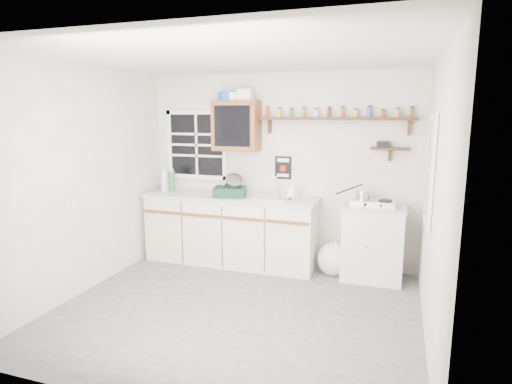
% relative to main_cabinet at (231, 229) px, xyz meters
% --- Properties ---
extents(room, '(3.64, 3.24, 2.54)m').
position_rel_main_cabinet_xyz_m(room, '(0.58, -1.30, 0.79)').
color(room, '#48484A').
rests_on(room, ground).
extents(main_cabinet, '(2.31, 0.63, 0.92)m').
position_rel_main_cabinet_xyz_m(main_cabinet, '(0.00, 0.00, 0.00)').
color(main_cabinet, beige).
rests_on(main_cabinet, floor).
extents(right_cabinet, '(0.73, 0.57, 0.91)m').
position_rel_main_cabinet_xyz_m(right_cabinet, '(1.83, 0.03, -0.01)').
color(right_cabinet, silver).
rests_on(right_cabinet, floor).
extents(sink, '(0.52, 0.44, 0.29)m').
position_rel_main_cabinet_xyz_m(sink, '(0.54, 0.01, 0.47)').
color(sink, silver).
rests_on(sink, main_cabinet).
extents(upper_cabinet, '(0.60, 0.32, 0.65)m').
position_rel_main_cabinet_xyz_m(upper_cabinet, '(0.03, 0.14, 1.36)').
color(upper_cabinet, brown).
rests_on(upper_cabinet, wall_back).
extents(upper_cabinet_clutter, '(0.46, 0.24, 0.14)m').
position_rel_main_cabinet_xyz_m(upper_cabinet_clutter, '(0.00, 0.14, 1.75)').
color(upper_cabinet_clutter, '#18439E').
rests_on(upper_cabinet_clutter, upper_cabinet).
extents(spice_shelf, '(1.91, 0.18, 0.35)m').
position_rel_main_cabinet_xyz_m(spice_shelf, '(1.31, 0.21, 1.47)').
color(spice_shelf, black).
rests_on(spice_shelf, wall_back).
extents(secondary_shelf, '(0.45, 0.16, 0.24)m').
position_rel_main_cabinet_xyz_m(secondary_shelf, '(1.94, 0.22, 1.12)').
color(secondary_shelf, black).
rests_on(secondary_shelf, wall_back).
extents(warning_sign, '(0.22, 0.02, 0.30)m').
position_rel_main_cabinet_xyz_m(warning_sign, '(0.63, 0.29, 0.82)').
color(warning_sign, black).
rests_on(warning_sign, wall_back).
extents(window_back, '(0.93, 0.03, 0.98)m').
position_rel_main_cabinet_xyz_m(window_back, '(-0.62, 0.29, 1.09)').
color(window_back, black).
rests_on(window_back, wall_back).
extents(window_right, '(0.03, 0.78, 1.08)m').
position_rel_main_cabinet_xyz_m(window_right, '(2.37, -0.75, 0.99)').
color(window_right, black).
rests_on(window_right, wall_back).
extents(water_bottles, '(0.18, 0.13, 0.31)m').
position_rel_main_cabinet_xyz_m(water_bottles, '(-0.94, 0.01, 0.60)').
color(water_bottles, silver).
rests_on(water_bottles, main_cabinet).
extents(dish_rack, '(0.47, 0.40, 0.31)m').
position_rel_main_cabinet_xyz_m(dish_rack, '(0.03, -0.06, 0.56)').
color(dish_rack, black).
rests_on(dish_rack, main_cabinet).
extents(soap_bottle, '(0.12, 0.12, 0.21)m').
position_rel_main_cabinet_xyz_m(soap_bottle, '(0.82, 0.09, 0.56)').
color(soap_bottle, silver).
rests_on(soap_bottle, main_cabinet).
extents(rag, '(0.14, 0.12, 0.02)m').
position_rel_main_cabinet_xyz_m(rag, '(0.76, 0.01, 0.47)').
color(rag, maroon).
rests_on(rag, main_cabinet).
extents(hotplate, '(0.54, 0.32, 0.07)m').
position_rel_main_cabinet_xyz_m(hotplate, '(1.82, 0.01, 0.48)').
color(hotplate, silver).
rests_on(hotplate, right_cabinet).
extents(saucepan, '(0.44, 0.24, 0.19)m').
position_rel_main_cabinet_xyz_m(saucepan, '(1.69, 0.01, 0.57)').
color(saucepan, silver).
rests_on(saucepan, hotplate).
extents(trash_bag, '(0.41, 0.37, 0.47)m').
position_rel_main_cabinet_xyz_m(trash_bag, '(1.37, -0.01, -0.26)').
color(trash_bag, silver).
rests_on(trash_bag, floor).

